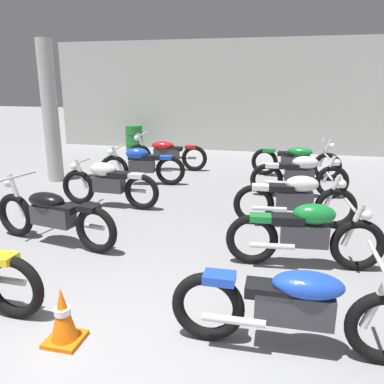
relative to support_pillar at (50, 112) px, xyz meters
name	(u,v)px	position (x,y,z in m)	size (l,w,h in m)	color
back_wall	(246,96)	(3.87, 5.26, 0.20)	(13.38, 0.24, 3.60)	#B2B2AD
support_pillar	(50,112)	(0.00, 0.00, 0.00)	(0.36, 0.36, 3.20)	#B2B2AD
motorcycle_left_row_1	(52,214)	(2.12, -3.40, -1.15)	(2.16, 0.69, 0.97)	black
motorcycle_left_row_2	(109,183)	(2.13, -1.57, -1.14)	(1.97, 0.48, 0.88)	black
motorcycle_left_row_3	(141,165)	(2.12, 0.15, -1.14)	(1.96, 0.61, 0.88)	black
motorcycle_left_row_4	(166,153)	(2.19, 1.77, -1.15)	(2.17, 0.68, 0.97)	black
motorcycle_right_row_0	(296,305)	(5.51, -5.03, -1.15)	(2.17, 0.68, 0.97)	black
motorcycle_right_row_1	(305,233)	(5.63, -3.29, -1.14)	(1.97, 0.53, 0.88)	black
motorcycle_right_row_2	(295,199)	(5.51, -1.79, -1.14)	(1.97, 0.52, 0.88)	black
motorcycle_right_row_3	(300,175)	(5.60, -0.01, -1.14)	(1.97, 0.52, 0.88)	black
motorcycle_right_row_4	(296,160)	(5.53, 1.67, -1.15)	(2.16, 0.68, 0.97)	black
oil_drum	(134,138)	(0.24, 4.35, -1.18)	(0.59, 0.59, 0.85)	#1E722D
traffic_cone	(63,316)	(3.49, -5.40, -1.34)	(0.32, 0.32, 0.54)	orange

